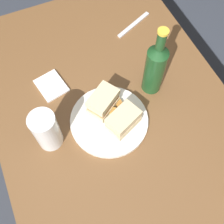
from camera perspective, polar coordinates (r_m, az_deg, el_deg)
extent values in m
plane|color=#333842|center=(1.69, 0.34, -11.97)|extent=(6.00, 6.00, 0.00)
cube|color=brown|center=(1.32, 0.42, -7.54)|extent=(1.21, 0.82, 0.78)
cylinder|color=silver|center=(0.94, -0.59, -1.76)|extent=(0.26, 0.26, 0.02)
cube|color=beige|center=(0.91, 2.39, -2.19)|extent=(0.10, 0.12, 0.03)
cube|color=#B27A4C|center=(0.89, 2.44, -1.65)|extent=(0.10, 0.11, 0.01)
cube|color=beige|center=(0.87, 2.48, -1.09)|extent=(0.10, 0.12, 0.03)
cube|color=beige|center=(0.94, -1.81, 1.38)|extent=(0.11, 0.12, 0.03)
cube|color=#B27A4C|center=(0.92, -1.85, 2.09)|extent=(0.11, 0.12, 0.02)
cube|color=beige|center=(0.90, -1.90, 2.82)|extent=(0.11, 0.12, 0.03)
cube|color=#B77F33|center=(0.94, -0.84, 0.64)|extent=(0.05, 0.04, 0.02)
cube|color=#AD702D|center=(0.94, 1.72, 1.00)|extent=(0.05, 0.03, 0.01)
cube|color=gold|center=(0.95, 0.17, 2.34)|extent=(0.04, 0.04, 0.02)
cube|color=#B77F33|center=(0.93, -0.11, 0.37)|extent=(0.05, 0.05, 0.02)
cube|color=gold|center=(0.93, 4.48, -0.16)|extent=(0.05, 0.05, 0.02)
cylinder|color=white|center=(0.87, -13.33, -3.69)|extent=(0.08, 0.08, 0.15)
cylinder|color=orange|center=(0.90, -12.88, -4.57)|extent=(0.07, 0.07, 0.09)
cylinder|color=#19421E|center=(0.94, 8.67, 8.30)|extent=(0.07, 0.07, 0.19)
cone|color=#19421E|center=(0.86, 9.63, 12.34)|extent=(0.07, 0.07, 0.02)
cylinder|color=#19421E|center=(0.83, 10.09, 14.26)|extent=(0.03, 0.03, 0.06)
cylinder|color=gold|center=(0.80, 10.50, 15.94)|extent=(0.03, 0.03, 0.01)
cube|color=white|center=(1.03, -12.37, 5.32)|extent=(0.13, 0.11, 0.01)
cube|color=silver|center=(1.20, 4.48, 17.48)|extent=(0.09, 0.17, 0.01)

